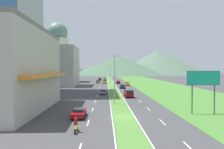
{
  "coord_description": "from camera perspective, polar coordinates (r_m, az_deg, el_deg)",
  "views": [
    {
      "loc": [
        -2.69,
        -28.59,
        7.3
      ],
      "look_at": [
        0.0,
        52.81,
        4.99
      ],
      "focal_mm": 30.13,
      "sensor_mm": 36.0,
      "label": 1
    }
  ],
  "objects": [
    {
      "name": "ground_plane",
      "position": [
        29.63,
        3.46,
        -12.64
      ],
      "size": [
        600.0,
        600.0,
        0.0
      ],
      "primitive_type": "plane",
      "color": "#424244"
    },
    {
      "name": "grass_median",
      "position": [
        88.93,
        -0.16,
        -3.06
      ],
      "size": [
        3.2,
        240.0,
        0.06
      ],
      "primitive_type": "cube",
      "color": "#518438",
      "rests_on": "ground_plane"
    },
    {
      "name": "grass_verge_right",
      "position": [
        91.89,
        12.81,
        -2.95
      ],
      "size": [
        24.0,
        240.0,
        0.06
      ],
      "primitive_type": "cube",
      "color": "#477F33",
      "rests_on": "ground_plane"
    },
    {
      "name": "lane_dash_left_1",
      "position": [
        18.65,
        -9.84,
        -21.42
      ],
      "size": [
        0.16,
        2.8,
        0.01
      ],
      "primitive_type": "cube",
      "color": "silver",
      "rests_on": "ground_plane"
    },
    {
      "name": "lane_dash_left_2",
      "position": [
        26.54,
        -7.25,
        -14.34
      ],
      "size": [
        0.16,
        2.8,
        0.01
      ],
      "primitive_type": "cube",
      "color": "silver",
      "rests_on": "ground_plane"
    },
    {
      "name": "lane_dash_left_3",
      "position": [
        34.67,
        -5.94,
        -10.53
      ],
      "size": [
        0.16,
        2.8,
        0.01
      ],
      "primitive_type": "cube",
      "color": "silver",
      "rests_on": "ground_plane"
    },
    {
      "name": "lane_dash_left_4",
      "position": [
        42.91,
        -5.14,
        -8.17
      ],
      "size": [
        0.16,
        2.8,
        0.01
      ],
      "primitive_type": "cube",
      "color": "silver",
      "rests_on": "ground_plane"
    },
    {
      "name": "lane_dash_left_5",
      "position": [
        51.2,
        -4.6,
        -6.57
      ],
      "size": [
        0.16,
        2.8,
        0.01
      ],
      "primitive_type": "cube",
      "color": "silver",
      "rests_on": "ground_plane"
    },
    {
      "name": "lane_dash_left_6",
      "position": [
        59.52,
        -4.22,
        -5.42
      ],
      "size": [
        0.16,
        2.8,
        0.01
      ],
      "primitive_type": "cube",
      "color": "silver",
      "rests_on": "ground_plane"
    },
    {
      "name": "lane_dash_left_7",
      "position": [
        67.87,
        -3.93,
        -4.55
      ],
      "size": [
        0.16,
        2.8,
        0.01
      ],
      "primitive_type": "cube",
      "color": "silver",
      "rests_on": "ground_plane"
    },
    {
      "name": "lane_dash_left_8",
      "position": [
        76.23,
        -3.71,
        -3.87
      ],
      "size": [
        0.16,
        2.8,
        0.01
      ],
      "primitive_type": "cube",
      "color": "silver",
      "rests_on": "ground_plane"
    },
    {
      "name": "lane_dash_left_9",
      "position": [
        84.59,
        -3.53,
        -3.32
      ],
      "size": [
        0.16,
        2.8,
        0.01
      ],
      "primitive_type": "cube",
      "color": "silver",
      "rests_on": "ground_plane"
    },
    {
      "name": "lane_dash_right_1",
      "position": [
        20.07,
        22.51,
        -19.81
      ],
      "size": [
        0.16,
        2.8,
        0.01
      ],
      "primitive_type": "cube",
      "color": "silver",
      "rests_on": "ground_plane"
    },
    {
      "name": "lane_dash_right_2",
      "position": [
        27.55,
        15.05,
        -13.78
      ],
      "size": [
        0.16,
        2.8,
        0.01
      ],
      "primitive_type": "cube",
      "color": "silver",
      "rests_on": "ground_plane"
    },
    {
      "name": "lane_dash_right_3",
      "position": [
        35.45,
        11.02,
        -10.28
      ],
      "size": [
        0.16,
        2.8,
        0.01
      ],
      "primitive_type": "cube",
      "color": "silver",
      "rests_on": "ground_plane"
    },
    {
      "name": "lane_dash_right_4",
      "position": [
        43.54,
        8.52,
        -8.03
      ],
      "size": [
        0.16,
        2.8,
        0.01
      ],
      "primitive_type": "cube",
      "color": "silver",
      "rests_on": "ground_plane"
    },
    {
      "name": "lane_dash_right_5",
      "position": [
        51.73,
        6.83,
        -6.49
      ],
      "size": [
        0.16,
        2.8,
        0.01
      ],
      "primitive_type": "cube",
      "color": "silver",
      "rests_on": "ground_plane"
    },
    {
      "name": "lane_dash_right_6",
      "position": [
        59.98,
        5.61,
        -5.37
      ],
      "size": [
        0.16,
        2.8,
        0.01
      ],
      "primitive_type": "cube",
      "color": "silver",
      "rests_on": "ground_plane"
    },
    {
      "name": "lane_dash_right_7",
      "position": [
        68.27,
        4.68,
        -4.51
      ],
      "size": [
        0.16,
        2.8,
        0.01
      ],
      "primitive_type": "cube",
      "color": "silver",
      "rests_on": "ground_plane"
    },
    {
      "name": "lane_dash_right_8",
      "position": [
        76.59,
        3.96,
        -3.84
      ],
      "size": [
        0.16,
        2.8,
        0.01
      ],
      "primitive_type": "cube",
      "color": "silver",
      "rests_on": "ground_plane"
    },
    {
      "name": "lane_dash_right_9",
      "position": [
        84.92,
        3.38,
        -3.3
      ],
      "size": [
        0.16,
        2.8,
        0.01
      ],
      "primitive_type": "cube",
      "color": "silver",
      "rests_on": "ground_plane"
    },
    {
      "name": "edge_line_median_left",
      "position": [
        88.89,
        -1.29,
        -3.08
      ],
      "size": [
        0.16,
        240.0,
        0.01
      ],
      "primitive_type": "cube",
      "color": "silver",
      "rests_on": "ground_plane"
    },
    {
      "name": "edge_line_median_right",
      "position": [
        89.0,
        0.97,
        -3.07
      ],
      "size": [
        0.16,
        240.0,
        0.01
      ],
      "primitive_type": "cube",
      "color": "silver",
      "rests_on": "ground_plane"
    },
    {
      "name": "domed_building",
      "position": [
        84.77,
        -16.17,
        3.92
      ],
      "size": [
        16.4,
        16.4,
        27.45
      ],
      "color": "#B7B2A8",
      "rests_on": "ground_plane"
    },
    {
      "name": "midrise_colored",
      "position": [
        111.82,
        -14.79,
        2.89
      ],
      "size": [
        15.0,
        15.0,
        19.72
      ],
      "primitive_type": "cube",
      "color": "orange",
      "rests_on": "ground_plane"
    },
    {
      "name": "hill_far_left",
      "position": [
        328.13,
        -17.82,
        3.24
      ],
      "size": [
        128.81,
        128.81,
        33.93
      ],
      "primitive_type": "cone",
      "color": "#3D5647",
      "rests_on": "ground_plane"
    },
    {
      "name": "hill_far_center",
      "position": [
        249.36,
        2.1,
        2.69
      ],
      "size": [
        124.86,
        124.86,
        23.89
      ],
      "primitive_type": "cone",
      "color": "#47664C",
      "rests_on": "ground_plane"
    },
    {
      "name": "hill_far_right",
      "position": [
        286.31,
        13.76,
        3.67
      ],
      "size": [
        133.07,
        133.07,
        35.46
      ],
      "primitive_type": "cone",
      "color": "#516B56",
      "rests_on": "ground_plane"
    },
    {
      "name": "street_lamp_near",
      "position": [
        38.62,
        1.16,
        -0.62
      ],
      "size": [
        2.62,
        0.3,
        10.22
      ],
      "color": "#99999E",
      "rests_on": "ground_plane"
    },
    {
      "name": "street_lamp_mid",
      "position": [
        68.86,
        0.6,
        0.57
      ],
      "size": [
        3.12,
        0.28,
        10.59
      ],
      "color": "#99999E",
      "rests_on": "ground_plane"
    },
    {
      "name": "street_lamp_far",
      "position": [
        99.08,
        -0.34,
        0.6
      ],
      "size": [
        3.55,
        0.48,
        9.53
      ],
      "color": "#99999E",
      "rests_on": "ground_plane"
    },
    {
      "name": "billboard_roadside",
      "position": [
        33.57,
        26.06,
        -1.68
      ],
      "size": [
        5.44,
        0.28,
        7.04
      ],
      "color": "#4C4C51",
      "rests_on": "ground_plane"
    },
    {
      "name": "car_0",
      "position": [
        72.04,
        3.15,
        -3.61
      ],
      "size": [
        1.89,
        4.71,
        1.42
      ],
      "rotation": [
        0.0,
        0.0,
        -1.57
      ],
      "color": "navy",
      "rests_on": "ground_plane"
    },
    {
      "name": "car_1",
      "position": [
        121.45,
        -3.76,
        -1.44
      ],
      "size": [
        1.94,
        4.23,
        1.59
      ],
      "rotation": [
        0.0,
        0.0,
        1.57
      ],
      "color": "black",
      "rests_on": "ground_plane"
    },
    {
      "name": "car_2",
      "position": [
        127.58,
        -3.69,
        -1.31
      ],
      "size": [
        1.91,
        4.19,
        1.48
      ],
      "rotation": [
        0.0,
        0.0,
        1.57
      ],
      "color": "maroon",
      "rests_on": "ground_plane"
    },
    {
      "name": "car_3",
      "position": [
        97.79,
        -2.25,
        -2.18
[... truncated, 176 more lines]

